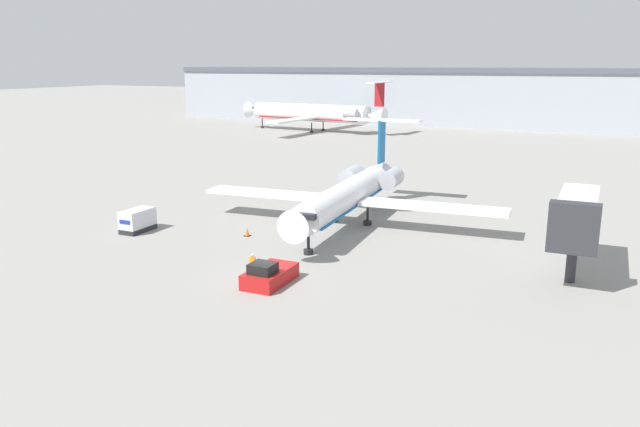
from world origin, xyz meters
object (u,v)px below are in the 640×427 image
Objects in this scene: airplane_main at (350,193)px; jet_bridge at (577,215)px; luggage_cart at (138,220)px; pushback_tug at (269,275)px; worker_near_tug at (253,265)px; traffic_cone_left at (247,232)px; airplane_parked_far_left at (313,113)px.

jet_bridge is at bearing -18.66° from airplane_main.
pushback_tug is at bearing -21.89° from luggage_cart.
worker_near_tug is 11.33m from traffic_cone_left.
traffic_cone_left is (-6.67, -7.83, -2.68)m from airplane_main.
airplane_parked_far_left is at bearing 104.78° from luggage_cart.
pushback_tug is 19.18m from luggage_cart.
pushback_tug is 5.85× the size of traffic_cone_left.
traffic_cone_left is at bearing -130.45° from airplane_main.
airplane_parked_far_left is 99.73m from jet_bridge.
airplane_main is 6.59× the size of pushback_tug.
traffic_cone_left is (9.92, 2.81, -0.65)m from luggage_cart.
worker_near_tug is at bearing -153.24° from jet_bridge.
worker_near_tug is at bearing -67.11° from airplane_parked_far_left.
traffic_cone_left is at bearing -68.45° from airplane_parked_far_left.
airplane_main is 10.63m from traffic_cone_left.
airplane_parked_far_left reaches higher than airplane_main.
airplane_parked_far_left is (-39.99, 91.32, 3.48)m from pushback_tug.
luggage_cart is at bearing 158.11° from pushback_tug.
luggage_cart is at bearing -75.22° from airplane_parked_far_left.
jet_bridge is (19.05, 10.95, 3.79)m from pushback_tug.
worker_near_tug reaches higher than traffic_cone_left.
pushback_tug is (1.19, -17.79, -2.40)m from airplane_main.
jet_bridge is (20.25, -6.84, 1.39)m from airplane_main.
airplane_parked_far_left is at bearing 112.89° from worker_near_tug.
airplane_main reaches higher than pushback_tug.
airplane_main is at bearing 88.50° from worker_near_tug.
jet_bridge is (26.92, 0.99, 4.07)m from traffic_cone_left.
luggage_cart is 37.19m from jet_bridge.
airplane_main is 38.53× the size of traffic_cone_left.
luggage_cart is 0.33× the size of jet_bridge.
worker_near_tug is 2.38× the size of traffic_cone_left.
traffic_cone_left is at bearing -177.90° from jet_bridge.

